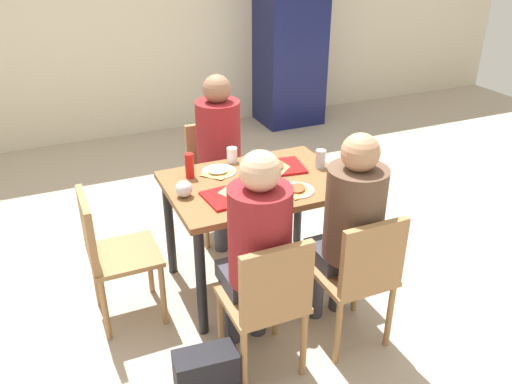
{
  "coord_description": "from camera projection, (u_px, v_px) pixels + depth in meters",
  "views": [
    {
      "loc": [
        -1.18,
        -2.7,
        2.2
      ],
      "look_at": [
        0.0,
        0.0,
        0.68
      ],
      "focal_mm": 37.13,
      "sensor_mm": 36.0,
      "label": 1
    }
  ],
  "objects": [
    {
      "name": "chair_left_end",
      "position": [
        109.0,
        249.0,
        3.07
      ],
      "size": [
        0.4,
        0.4,
        0.86
      ],
      "color": "#9E7247",
      "rests_on": "ground_plane"
    },
    {
      "name": "soda_can",
      "position": [
        321.0,
        159.0,
        3.44
      ],
      "size": [
        0.07,
        0.07,
        0.12
      ],
      "primitive_type": "cylinder",
      "color": "#B7BCC6",
      "rests_on": "main_table"
    },
    {
      "name": "person_in_red",
      "position": [
        257.0,
        243.0,
        2.67
      ],
      "size": [
        0.32,
        0.42,
        1.27
      ],
      "color": "#383842",
      "rests_on": "ground_plane"
    },
    {
      "name": "paper_plate_near_edge",
      "position": [
        296.0,
        190.0,
        3.16
      ],
      "size": [
        0.22,
        0.22,
        0.01
      ],
      "primitive_type": "cylinder",
      "color": "white",
      "rests_on": "main_table"
    },
    {
      "name": "tray_red_near",
      "position": [
        235.0,
        195.0,
        3.1
      ],
      "size": [
        0.38,
        0.29,
        0.02
      ],
      "primitive_type": "cube",
      "rotation": [
        0.0,
        0.0,
        0.09
      ],
      "color": "#B21414",
      "rests_on": "main_table"
    },
    {
      "name": "pizza_slice_c",
      "position": [
        218.0,
        172.0,
        3.37
      ],
      "size": [
        0.19,
        0.17,
        0.02
      ],
      "color": "tan",
      "rests_on": "paper_plate_center"
    },
    {
      "name": "main_table",
      "position": [
        256.0,
        196.0,
        3.33
      ],
      "size": [
        1.1,
        0.79,
        0.76
      ],
      "color": "brown",
      "rests_on": "ground_plane"
    },
    {
      "name": "back_wall",
      "position": [
        135.0,
        6.0,
        5.6
      ],
      "size": [
        10.0,
        0.1,
        2.8
      ],
      "primitive_type": "cube",
      "color": "beige",
      "rests_on": "ground_plane"
    },
    {
      "name": "pizza_slice_b",
      "position": [
        277.0,
        166.0,
        3.43
      ],
      "size": [
        0.2,
        0.26,
        0.02
      ],
      "color": "tan",
      "rests_on": "tray_red_far"
    },
    {
      "name": "pizza_slice_a",
      "position": [
        237.0,
        190.0,
        3.12
      ],
      "size": [
        0.21,
        0.24,
        0.02
      ],
      "color": "#DBAD60",
      "rests_on": "tray_red_near"
    },
    {
      "name": "chair_near_right",
      "position": [
        360.0,
        272.0,
        2.86
      ],
      "size": [
        0.4,
        0.4,
        0.86
      ],
      "color": "#9E7247",
      "rests_on": "ground_plane"
    },
    {
      "name": "plastic_cup_a",
      "position": [
        232.0,
        155.0,
        3.52
      ],
      "size": [
        0.07,
        0.07,
        0.1
      ],
      "primitive_type": "cylinder",
      "color": "white",
      "rests_on": "main_table"
    },
    {
      "name": "chair_far_side",
      "position": [
        215.0,
        170.0,
        4.03
      ],
      "size": [
        0.4,
        0.4,
        0.86
      ],
      "color": "#9E7247",
      "rests_on": "ground_plane"
    },
    {
      "name": "tray_red_far",
      "position": [
        276.0,
        168.0,
        3.44
      ],
      "size": [
        0.39,
        0.31,
        0.02
      ],
      "primitive_type": "cube",
      "rotation": [
        0.0,
        0.0,
        -0.14
      ],
      "color": "#B21414",
      "rests_on": "main_table"
    },
    {
      "name": "chair_near_left",
      "position": [
        268.0,
        298.0,
        2.67
      ],
      "size": [
        0.4,
        0.4,
        0.86
      ],
      "color": "#9E7247",
      "rests_on": "ground_plane"
    },
    {
      "name": "drink_fridge",
      "position": [
        290.0,
        42.0,
        6.12
      ],
      "size": [
        0.7,
        0.6,
        1.9
      ],
      "primitive_type": "cube",
      "color": "#14194C",
      "rests_on": "ground_plane"
    },
    {
      "name": "person_in_brown_jacket",
      "position": [
        350.0,
        221.0,
        2.86
      ],
      "size": [
        0.32,
        0.42,
        1.27
      ],
      "color": "#383842",
      "rests_on": "ground_plane"
    },
    {
      "name": "ground_plane",
      "position": [
        256.0,
        282.0,
        3.63
      ],
      "size": [
        10.0,
        10.0,
        0.02
      ],
      "primitive_type": "cube",
      "color": "#B7A893"
    },
    {
      "name": "paper_plate_center",
      "position": [
        219.0,
        172.0,
        3.4
      ],
      "size": [
        0.22,
        0.22,
        0.01
      ],
      "primitive_type": "cylinder",
      "color": "white",
      "rests_on": "main_table"
    },
    {
      "name": "foil_bundle",
      "position": [
        184.0,
        189.0,
        3.08
      ],
      "size": [
        0.1,
        0.1,
        0.1
      ],
      "primitive_type": "sphere",
      "color": "silver",
      "rests_on": "main_table"
    },
    {
      "name": "condiment_bottle",
      "position": [
        190.0,
        166.0,
        3.3
      ],
      "size": [
        0.06,
        0.06,
        0.16
      ],
      "primitive_type": "cylinder",
      "color": "red",
      "rests_on": "main_table"
    },
    {
      "name": "plastic_cup_b",
      "position": [
        284.0,
        196.0,
        3.0
      ],
      "size": [
        0.07,
        0.07,
        0.1
      ],
      "primitive_type": "cylinder",
      "color": "white",
      "rests_on": "main_table"
    },
    {
      "name": "person_far_side",
      "position": [
        220.0,
        147.0,
        3.81
      ],
      "size": [
        0.32,
        0.42,
        1.27
      ],
      "color": "#383842",
      "rests_on": "ground_plane"
    },
    {
      "name": "handbag",
      "position": [
        206.0,
        374.0,
        2.69
      ],
      "size": [
        0.33,
        0.19,
        0.28
      ],
      "primitive_type": "cube",
      "rotation": [
        0.0,
        0.0,
        -0.09
      ],
      "color": "black",
      "rests_on": "ground_plane"
    },
    {
      "name": "pizza_slice_d",
      "position": [
        297.0,
        189.0,
        3.15
      ],
      "size": [
        0.21,
        0.22,
        0.02
      ],
      "color": "tan",
      "rests_on": "paper_plate_near_edge"
    }
  ]
}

